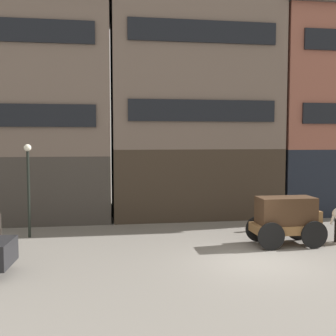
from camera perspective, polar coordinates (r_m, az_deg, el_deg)
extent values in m
plane|color=slate|center=(15.49, 11.90, -12.41)|extent=(120.00, 120.00, 0.00)
cube|color=#38332D|center=(24.87, -17.89, -2.18)|extent=(8.59, 6.88, 3.46)
cube|color=#66564C|center=(24.91, -18.19, 11.05)|extent=(8.59, 6.88, 8.01)
cube|color=#47423D|center=(25.79, -18.42, 20.47)|extent=(9.09, 7.38, 0.50)
cube|color=black|center=(21.30, -19.62, 6.81)|extent=(7.21, 0.12, 1.10)
cube|color=black|center=(21.87, -19.89, 17.34)|extent=(7.21, 0.12, 1.10)
cube|color=#33281E|center=(25.03, 2.88, -1.57)|extent=(9.10, 6.88, 3.79)
cube|color=#66564C|center=(25.47, 2.95, 16.28)|extent=(9.10, 6.88, 11.90)
cube|color=black|center=(21.53, 4.80, 7.82)|extent=(7.64, 0.12, 1.10)
cube|color=black|center=(22.14, 4.87, 18.12)|extent=(7.64, 0.12, 1.10)
cube|color=black|center=(28.38, 21.55, -1.22)|extent=(9.14, 6.88, 3.75)
cube|color=brown|center=(28.45, 21.87, 10.40)|extent=(9.14, 6.88, 7.76)
cube|color=brown|center=(17.90, 15.76, -7.91)|extent=(2.70, 1.31, 0.36)
cube|color=#3D2819|center=(17.77, 15.81, -5.61)|extent=(2.30, 1.11, 1.10)
cube|color=brown|center=(18.31, 19.09, -6.18)|extent=(0.40, 1.04, 0.50)
cylinder|color=black|center=(18.94, 17.37, -7.74)|extent=(1.10, 0.08, 1.10)
cylinder|color=black|center=(17.70, 19.39, -8.62)|extent=(1.10, 0.08, 1.10)
cylinder|color=black|center=(18.23, 12.22, -8.11)|extent=(1.10, 0.08, 1.10)
cylinder|color=black|center=(16.95, 13.94, -9.08)|extent=(1.10, 0.08, 1.10)
cylinder|color=beige|center=(18.78, 21.64, -6.25)|extent=(0.27, 0.10, 0.65)
cylinder|color=black|center=(19.18, 21.99, -7.94)|extent=(0.14, 0.14, 0.95)
cylinder|color=black|center=(19.31, -18.52, -3.48)|extent=(0.12, 0.12, 3.80)
sphere|color=silver|center=(19.15, -18.66, 2.64)|extent=(0.32, 0.32, 0.32)
cylinder|color=maroon|center=(20.22, 12.01, -7.47)|extent=(0.24, 0.24, 0.70)
sphere|color=maroon|center=(20.15, 12.02, -6.44)|extent=(0.22, 0.22, 0.22)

